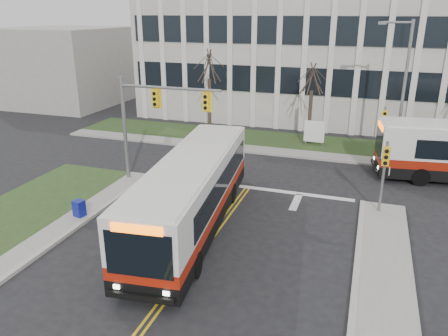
% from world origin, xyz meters
% --- Properties ---
extents(ground, '(120.00, 120.00, 0.00)m').
position_xyz_m(ground, '(0.00, 0.00, 0.00)').
color(ground, black).
rests_on(ground, ground).
extents(sidewalk_cross, '(44.00, 1.60, 0.14)m').
position_xyz_m(sidewalk_cross, '(5.00, 15.20, 0.07)').
color(sidewalk_cross, '#9E9B93').
rests_on(sidewalk_cross, ground).
extents(building_lawn, '(44.00, 5.00, 0.12)m').
position_xyz_m(building_lawn, '(5.00, 18.00, 0.06)').
color(building_lawn, '#26401B').
rests_on(building_lawn, ground).
extents(office_building, '(40.00, 16.00, 12.00)m').
position_xyz_m(office_building, '(5.00, 30.00, 6.00)').
color(office_building, beige).
rests_on(office_building, ground).
extents(building_annex, '(12.00, 12.00, 8.00)m').
position_xyz_m(building_annex, '(-26.00, 26.00, 4.00)').
color(building_annex, '#9E9B93').
rests_on(building_annex, ground).
extents(mast_arm_signal, '(6.11, 0.38, 6.20)m').
position_xyz_m(mast_arm_signal, '(-5.62, 7.16, 4.26)').
color(mast_arm_signal, slate).
rests_on(mast_arm_signal, ground).
extents(signal_pole_near, '(0.34, 0.39, 3.80)m').
position_xyz_m(signal_pole_near, '(7.20, 6.90, 2.50)').
color(signal_pole_near, slate).
rests_on(signal_pole_near, ground).
extents(signal_pole_far, '(0.34, 0.39, 3.80)m').
position_xyz_m(signal_pole_far, '(7.20, 15.40, 2.50)').
color(signal_pole_far, slate).
rests_on(signal_pole_far, ground).
extents(streetlight, '(2.15, 0.25, 9.20)m').
position_xyz_m(streetlight, '(8.03, 16.20, 5.19)').
color(streetlight, slate).
rests_on(streetlight, ground).
extents(directory_sign, '(1.50, 0.12, 2.00)m').
position_xyz_m(directory_sign, '(2.50, 17.50, 1.17)').
color(directory_sign, slate).
rests_on(directory_sign, ground).
extents(tree_left, '(1.80, 1.80, 7.70)m').
position_xyz_m(tree_left, '(-6.00, 18.00, 5.51)').
color(tree_left, '#42352B').
rests_on(tree_left, ground).
extents(tree_mid, '(1.80, 1.80, 6.82)m').
position_xyz_m(tree_mid, '(2.00, 18.20, 4.88)').
color(tree_mid, '#42352B').
rests_on(tree_mid, ground).
extents(bus_main, '(4.11, 12.81, 3.36)m').
position_xyz_m(bus_main, '(-1.16, 2.65, 1.68)').
color(bus_main, silver).
rests_on(bus_main, ground).
extents(newspaper_box_blue, '(0.59, 0.56, 0.95)m').
position_xyz_m(newspaper_box_blue, '(-6.80, 1.68, 0.47)').
color(newspaper_box_blue, navy).
rests_on(newspaper_box_blue, ground).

